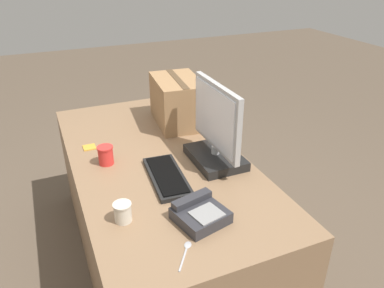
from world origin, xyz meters
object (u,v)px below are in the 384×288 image
at_px(spoon, 186,250).
at_px(cardboard_box, 178,101).
at_px(keyboard, 167,176).
at_px(paper_cup_left, 106,155).
at_px(paper_cup_right, 123,212).
at_px(monitor, 216,135).
at_px(sticky_note_pad, 89,147).
at_px(desk_phone, 201,213).

xyz_separation_m(spoon, cardboard_box, (-1.13, 0.41, 0.15)).
bearing_deg(keyboard, spoon, -7.14).
distance_m(keyboard, paper_cup_left, 0.37).
bearing_deg(paper_cup_right, paper_cup_left, 176.31).
bearing_deg(paper_cup_left, monitor, 69.39).
height_order(spoon, cardboard_box, cardboard_box).
height_order(paper_cup_right, spoon, paper_cup_right).
xyz_separation_m(paper_cup_right, sticky_note_pad, (-0.72, -0.02, -0.04)).
bearing_deg(desk_phone, paper_cup_right, -125.35).
relative_size(paper_cup_right, spoon, 0.62).
bearing_deg(monitor, spoon, -35.33).
relative_size(keyboard, paper_cup_right, 4.74).
xyz_separation_m(desk_phone, cardboard_box, (-0.98, 0.28, 0.12)).
relative_size(monitor, desk_phone, 1.97).
bearing_deg(desk_phone, monitor, 133.07).
height_order(keyboard, sticky_note_pad, keyboard).
bearing_deg(desk_phone, paper_cup_left, -170.25).
relative_size(desk_phone, spoon, 1.69).
height_order(keyboard, cardboard_box, cardboard_box).
xyz_separation_m(paper_cup_left, cardboard_box, (-0.36, 0.55, 0.10)).
bearing_deg(keyboard, desk_phone, 8.24).
xyz_separation_m(keyboard, desk_phone, (0.36, 0.02, 0.02)).
bearing_deg(desk_phone, sticky_note_pad, -172.62).
bearing_deg(paper_cup_right, monitor, 117.33).
bearing_deg(cardboard_box, keyboard, -25.90).
height_order(monitor, keyboard, monitor).
xyz_separation_m(cardboard_box, sticky_note_pad, (0.14, -0.60, -0.15)).
height_order(desk_phone, cardboard_box, cardboard_box).
bearing_deg(spoon, sticky_note_pad, 46.36).
distance_m(monitor, keyboard, 0.34).
bearing_deg(spoon, cardboard_box, 15.31).
bearing_deg(monitor, sticky_note_pad, -125.36).
relative_size(paper_cup_left, sticky_note_pad, 1.45).
relative_size(monitor, spoon, 3.33).
xyz_separation_m(keyboard, cardboard_box, (-0.62, 0.30, 0.14)).
height_order(desk_phone, paper_cup_right, paper_cup_right).
distance_m(keyboard, cardboard_box, 0.71).
distance_m(spoon, sticky_note_pad, 1.01).
bearing_deg(spoon, keyboard, 23.46).
height_order(monitor, paper_cup_right, monitor).
distance_m(desk_phone, spoon, 0.20).
relative_size(monitor, sticky_note_pad, 6.67).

